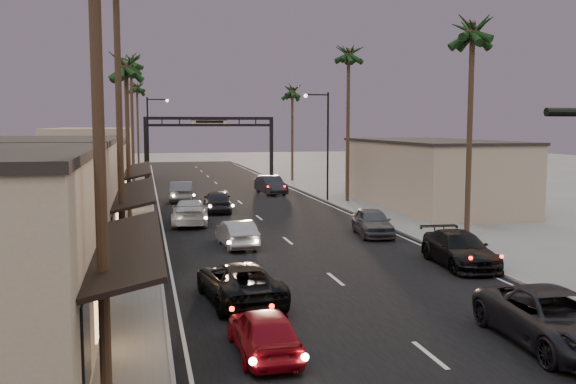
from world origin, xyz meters
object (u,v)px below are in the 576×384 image
oncoming_pickup (239,282)px  curbside_near (555,319)px  streetlight_right (325,137)px  curbside_black (459,249)px  palm_lc (126,59)px  palm_ld (131,58)px  palm_ra (473,23)px  palm_rc (292,87)px  palm_far (137,84)px  palm_rb (349,49)px  oncoming_red (264,331)px  arch (210,132)px  streetlight_left (151,135)px  oncoming_silver (237,234)px

oncoming_pickup → curbside_near: bearing=135.0°
streetlight_right → curbside_black: (-0.72, -24.82, -4.56)m
palm_lc → curbside_near: 30.48m
palm_ld → palm_ra: bearing=-61.0°
palm_rc → palm_far: 21.97m
palm_rb → oncoming_pickup: bearing=-115.3°
palm_ld → palm_far: palm_ld is taller
palm_lc → palm_ra: (17.20, -12.00, 0.97)m
streetlight_right → oncoming_red: (-11.41, -33.95, -4.65)m
streetlight_right → palm_ld: 19.78m
arch → curbside_near: (3.83, -60.10, -4.73)m
streetlight_left → palm_rb: 22.07m
palm_lc → palm_rb: bearing=24.9°
palm_lc → palm_rc: (17.20, 28.00, 0.00)m
palm_rb → oncoming_silver: palm_rb is taller
curbside_black → oncoming_red: bearing=-135.6°
streetlight_right → oncoming_silver: bearing=-118.7°
streetlight_right → palm_ld: palm_ld is taller
arch → palm_rc: bearing=-34.9°
palm_far → palm_rc: bearing=-39.6°
curbside_near → palm_far: bearing=103.0°
streetlight_left → palm_rc: size_ratio=0.74×
palm_rb → palm_rc: size_ratio=1.16×
curbside_black → palm_rc: bearing=90.8°
palm_ra → oncoming_red: 21.32m
streetlight_right → curbside_near: bearing=-95.0°
arch → curbside_black: bearing=-82.9°
streetlight_left → oncoming_red: size_ratio=2.25×
arch → palm_far: palm_far is taller
streetlight_right → oncoming_red: streetlight_right is taller
oncoming_red → oncoming_silver: (1.50, 15.86, 0.03)m
streetlight_left → arch: bearing=60.0°
palm_far → curbside_black: size_ratio=2.48×
palm_far → oncoming_red: bearing=-86.7°
palm_ld → curbside_near: (12.43, -45.10, -11.61)m
streetlight_right → palm_rc: palm_rc is taller
palm_lc → oncoming_silver: 14.47m
oncoming_red → curbside_black: size_ratio=0.75×
palm_lc → oncoming_silver: bearing=-58.3°
oncoming_red → oncoming_silver: oncoming_silver is taller
palm_rb → palm_far: size_ratio=1.08×
palm_rb → curbside_black: size_ratio=2.66×
oncoming_silver → palm_ra: bearing=161.2°
arch → oncoming_pickup: arch is taller
streetlight_right → oncoming_silver: (-9.91, -18.09, -4.62)m
streetlight_left → curbside_near: (10.75, -48.10, -4.52)m
palm_ld → oncoming_pickup: palm_ld is taller
palm_rc → oncoming_red: palm_rc is taller
oncoming_pickup → palm_rc: bearing=-111.2°
oncoming_red → curbside_black: 14.06m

